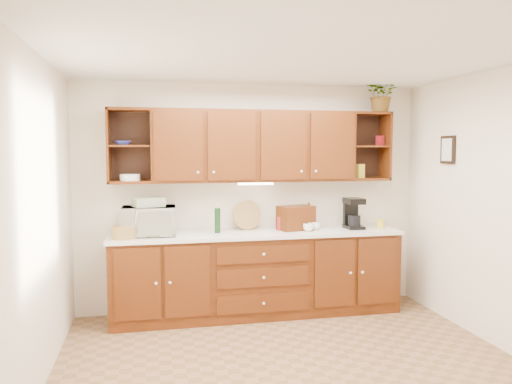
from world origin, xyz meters
name	(u,v)px	position (x,y,z in m)	size (l,w,h in m)	color
floor	(293,369)	(0.00, 0.00, 0.00)	(4.00, 4.00, 0.00)	#8B6040
ceiling	(295,56)	(0.00, 0.00, 2.60)	(4.00, 4.00, 0.00)	white
back_wall	(252,197)	(0.00, 1.75, 1.30)	(4.00, 4.00, 0.00)	#EEE0C8
left_wall	(35,224)	(-2.00, 0.00, 1.30)	(3.50, 3.50, 0.00)	#EEE0C8
right_wall	(506,210)	(2.00, 0.00, 1.30)	(3.50, 3.50, 0.00)	#EEE0C8
base_cabinets	(257,275)	(0.00, 1.45, 0.45)	(3.20, 0.60, 0.90)	#3B1906
countertop	(257,234)	(0.00, 1.44, 0.92)	(3.24, 0.64, 0.04)	silver
upper_cabinets	(256,146)	(0.01, 1.59, 1.89)	(3.20, 0.33, 0.80)	#3B1906
undercabinet_light	(256,184)	(0.00, 1.53, 1.47)	(0.40, 0.05, 0.03)	white
framed_picture	(448,150)	(1.98, 0.90, 1.85)	(0.03, 0.24, 0.30)	black
wicker_basket	(124,232)	(-1.43, 1.30, 1.00)	(0.24, 0.24, 0.13)	olive
microwave	(149,221)	(-1.18, 1.45, 1.09)	(0.56, 0.38, 0.31)	beige
towel_stack	(148,202)	(-1.18, 1.45, 1.30)	(0.31, 0.23, 0.09)	tan
wine_bottle	(217,220)	(-0.44, 1.46, 1.08)	(0.06, 0.06, 0.27)	black
woven_tray	(247,229)	(-0.08, 1.63, 0.95)	(0.34, 0.34, 0.02)	olive
bread_box	(296,218)	(0.46, 1.49, 1.08)	(0.39, 0.24, 0.27)	#3B1906
mug_tree	(309,226)	(0.59, 1.43, 0.99)	(0.27, 0.28, 0.31)	#3B1906
canister_red	(282,223)	(0.29, 1.50, 1.02)	(0.11, 0.11, 0.15)	maroon
canister_white	(288,222)	(0.38, 1.53, 1.03)	(0.07, 0.07, 0.17)	white
canister_yellow	(380,224)	(1.45, 1.39, 0.99)	(0.09, 0.09, 0.10)	gold
coffee_maker	(353,214)	(1.14, 1.45, 1.11)	(0.19, 0.25, 0.35)	black
bowl_stack	(122,143)	(-1.44, 1.55, 1.92)	(0.18, 0.18, 0.04)	navy
plate_stack	(130,177)	(-1.37, 1.57, 1.56)	(0.21, 0.21, 0.07)	white
pantry_box_yellow	(360,171)	(1.26, 1.56, 1.60)	(0.09, 0.07, 0.16)	gold
pantry_box_red	(380,141)	(1.51, 1.56, 1.96)	(0.08, 0.07, 0.12)	maroon
potted_plant	(382,95)	(1.52, 1.54, 2.50)	(0.37, 0.32, 0.41)	#999999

